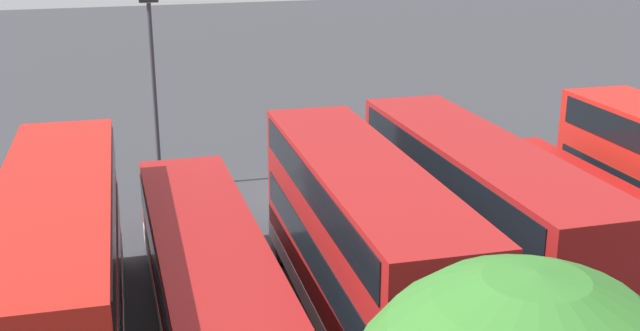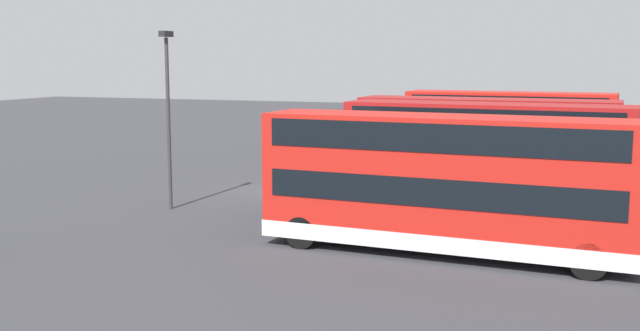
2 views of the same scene
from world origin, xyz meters
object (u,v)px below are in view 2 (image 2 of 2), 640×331
object	(u,v)px
bus_double_decker_third	(485,145)
bus_single_deck_fifth	(443,187)
bus_double_decker_near_end	(508,131)
bus_single_deck_second	(505,154)
bus_double_decker_fourth	(485,154)
bus_double_decker_sixth	(444,181)
lamp_post_tall	(168,105)
box_truck_blue	(548,136)

from	to	relation	value
bus_double_decker_third	bus_single_deck_fifth	xyz separation A→B (m)	(7.34, -0.52, -0.83)
bus_double_decker_near_end	bus_double_decker_third	xyz separation A→B (m)	(7.04, -0.26, 0.00)
bus_single_deck_second	bus_double_decker_third	xyz separation A→B (m)	(3.55, -0.50, 0.83)
bus_double_decker_fourth	bus_double_decker_sixth	world-z (taller)	same
bus_double_decker_third	bus_double_decker_sixth	xyz separation A→B (m)	(10.80, 0.19, 0.00)
bus_double_decker_sixth	lamp_post_tall	world-z (taller)	lamp_post_tall
bus_double_decker_near_end	bus_single_deck_fifth	bearing A→B (deg)	-3.13
bus_double_decker_near_end	lamp_post_tall	distance (m)	19.06
bus_double_decker_near_end	bus_double_decker_third	world-z (taller)	same
box_truck_blue	lamp_post_tall	distance (m)	24.54
bus_double_decker_near_end	bus_single_deck_second	xyz separation A→B (m)	(3.48, 0.23, -0.83)
bus_double_decker_third	bus_double_decker_sixth	world-z (taller)	same
bus_double_decker_sixth	bus_double_decker_third	bearing A→B (deg)	-179.01
bus_double_decker_third	bus_double_decker_fourth	xyz separation A→B (m)	(3.58, 0.49, -0.00)
bus_double_decker_fourth	box_truck_blue	distance (m)	16.23
lamp_post_tall	box_truck_blue	bearing A→B (deg)	144.34
bus_double_decker_near_end	box_truck_blue	distance (m)	5.84
bus_single_deck_second	box_truck_blue	world-z (taller)	box_truck_blue
bus_single_deck_second	lamp_post_tall	xyz separation A→B (m)	(10.82, -12.68, 2.79)
bus_double_decker_third	bus_single_deck_fifth	size ratio (longest dim) A/B	1.00
bus_single_deck_second	bus_double_decker_third	bearing A→B (deg)	-7.94
bus_single_deck_second	bus_double_decker_sixth	size ratio (longest dim) A/B	0.93
bus_double_decker_third	box_truck_blue	world-z (taller)	bus_double_decker_third
bus_double_decker_sixth	lamp_post_tall	bearing A→B (deg)	-105.98
bus_single_deck_fifth	bus_single_deck_second	bearing A→B (deg)	174.67
bus_double_decker_third	lamp_post_tall	xyz separation A→B (m)	(7.26, -12.18, 1.96)
bus_single_deck_second	bus_double_decker_third	world-z (taller)	bus_double_decker_third
bus_double_decker_sixth	lamp_post_tall	xyz separation A→B (m)	(-3.54, -12.37, 1.96)
bus_double_decker_fourth	lamp_post_tall	xyz separation A→B (m)	(3.68, -12.67, 1.96)
bus_single_deck_fifth	box_truck_blue	size ratio (longest dim) A/B	1.48
bus_double_decker_fourth	bus_double_decker_third	bearing A→B (deg)	-172.27
bus_double_decker_third	box_truck_blue	xyz separation A→B (m)	(-12.55, 2.04, -0.74)
box_truck_blue	bus_single_deck_fifth	bearing A→B (deg)	-7.33
bus_double_decker_fourth	bus_double_decker_sixth	distance (m)	7.23
bus_double_decker_near_end	box_truck_blue	size ratio (longest dim) A/B	1.41
bus_single_deck_second	bus_single_deck_fifth	bearing A→B (deg)	-5.33
bus_double_decker_near_end	bus_double_decker_sixth	bearing A→B (deg)	-0.25
bus_double_decker_near_end	bus_single_deck_second	world-z (taller)	bus_double_decker_near_end
bus_double_decker_near_end	bus_single_deck_fifth	world-z (taller)	bus_double_decker_near_end
bus_double_decker_fourth	bus_double_decker_near_end	bearing A→B (deg)	-178.81
lamp_post_tall	bus_single_deck_fifth	bearing A→B (deg)	89.61
bus_single_deck_fifth	bus_double_decker_sixth	world-z (taller)	bus_double_decker_sixth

